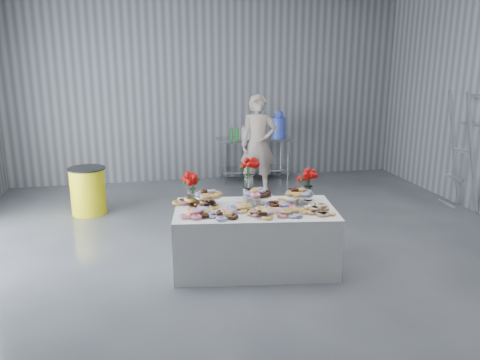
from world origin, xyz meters
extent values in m
plane|color=#3A3D42|center=(0.00, 0.00, 0.00)|extent=(9.00, 9.00, 0.00)
cube|color=gray|center=(0.00, 4.50, 2.00)|extent=(8.00, 0.04, 4.00)
cube|color=white|center=(-0.09, 0.07, 0.38)|extent=(2.02, 1.26, 0.75)
cube|color=silver|center=(0.87, 4.10, 0.88)|extent=(1.50, 0.60, 0.04)
cube|color=silver|center=(0.87, 4.10, 0.25)|extent=(1.40, 0.55, 0.03)
cylinder|color=silver|center=(0.22, 3.85, 0.43)|extent=(0.04, 0.04, 0.86)
cylinder|color=silver|center=(1.52, 3.85, 0.43)|extent=(0.04, 0.04, 0.86)
cylinder|color=silver|center=(0.22, 4.35, 0.43)|extent=(0.04, 0.04, 0.86)
cylinder|color=silver|center=(1.52, 4.35, 0.43)|extent=(0.04, 0.04, 0.86)
cylinder|color=silver|center=(-0.61, 0.30, 0.81)|extent=(0.06, 0.06, 0.12)
cylinder|color=silver|center=(-0.61, 0.30, 0.88)|extent=(0.36, 0.36, 0.01)
cylinder|color=silver|center=(-0.02, 0.21, 0.81)|extent=(0.06, 0.06, 0.12)
cylinder|color=silver|center=(-0.02, 0.21, 0.88)|extent=(0.36, 0.36, 0.01)
cylinder|color=silver|center=(0.48, 0.14, 0.81)|extent=(0.06, 0.06, 0.12)
cylinder|color=silver|center=(0.48, 0.14, 0.88)|extent=(0.36, 0.36, 0.01)
cylinder|color=white|center=(-0.79, 0.42, 0.84)|extent=(0.11, 0.11, 0.18)
cylinder|color=#1E5919|center=(-0.79, 0.42, 0.97)|extent=(0.04, 0.04, 0.18)
cylinder|color=white|center=(0.65, 0.27, 0.84)|extent=(0.11, 0.11, 0.18)
cylinder|color=#1E5919|center=(0.65, 0.27, 0.97)|extent=(0.04, 0.04, 0.18)
cylinder|color=silver|center=(-0.09, 0.42, 0.82)|extent=(0.14, 0.14, 0.15)
cylinder|color=white|center=(-0.09, 0.42, 0.99)|extent=(0.11, 0.11, 0.18)
cylinder|color=#1E5919|center=(-0.09, 0.42, 1.12)|extent=(0.04, 0.04, 0.18)
cylinder|color=#4560EB|center=(1.37, 4.10, 1.10)|extent=(0.28, 0.28, 0.40)
sphere|color=#4560EB|center=(1.37, 4.10, 1.36)|extent=(0.20, 0.20, 0.20)
imported|color=#CC8C93|center=(0.75, 3.29, 0.92)|extent=(0.73, 0.54, 1.84)
cylinder|color=yellow|center=(-2.28, 2.59, 0.37)|extent=(0.56, 0.56, 0.75)
cylinder|color=black|center=(-2.28, 2.59, 0.76)|extent=(0.60, 0.60, 0.02)
camera|label=1|loc=(-1.33, -5.08, 2.49)|focal=35.00mm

